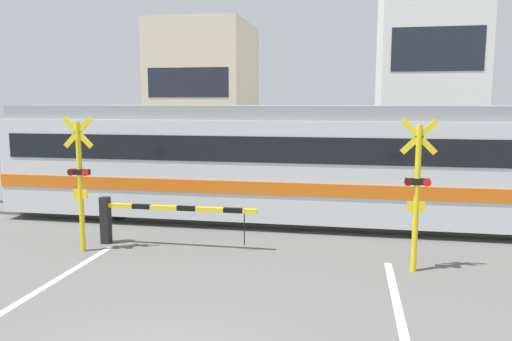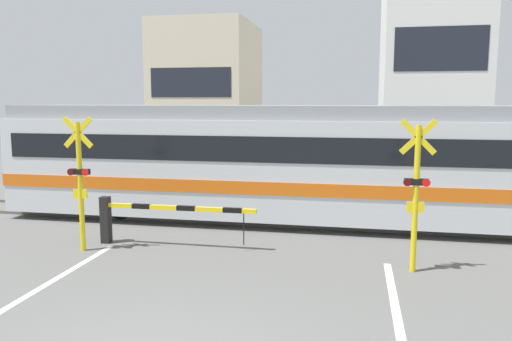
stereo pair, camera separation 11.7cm
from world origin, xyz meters
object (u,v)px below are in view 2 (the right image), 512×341
Objects in this scene: crossing_barrier_near at (143,214)px; crossing_signal_left at (80,178)px; crossing_signal_right at (416,189)px; pedestrian at (261,160)px; commuter_train at (310,160)px; crossing_barrier_far at (355,181)px.

crossing_signal_left is (-1.12, -0.67, 0.90)m from crossing_barrier_near.
pedestrian is (-4.86, 9.94, -0.73)m from crossing_signal_right.
crossing_barrier_far is at bearing 67.11° from commuter_train.
crossing_barrier_far is at bearing 47.98° from crossing_signal_left.
crossing_signal_right is at bearing 0.00° from crossing_signal_left.
crossing_barrier_near is 9.33m from pedestrian.
commuter_train reaches higher than crossing_barrier_far.
pedestrian is (2.09, 9.94, -0.73)m from crossing_signal_left.
crossing_signal_left is at bearing 180.00° from crossing_signal_right.
commuter_train is 3.27m from crossing_barrier_far.
commuter_train is 5.85m from crossing_signal_left.
crossing_barrier_far is 1.24× the size of crossing_signal_right.
crossing_barrier_near and crossing_barrier_far have the same top height.
crossing_barrier_far is at bearing 50.92° from crossing_barrier_near.
commuter_train is at bearing 122.97° from crossing_signal_right.
commuter_train reaches higher than crossing_barrier_near.
crossing_barrier_near is at bearing -129.08° from crossing_barrier_far.
crossing_signal_left is 1.88× the size of pedestrian.
crossing_barrier_far is at bearing 99.81° from crossing_signal_right.
crossing_signal_right is 11.09m from pedestrian.
crossing_barrier_far is 1.24× the size of crossing_signal_left.
crossing_signal_right reaches higher than crossing_barrier_near.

